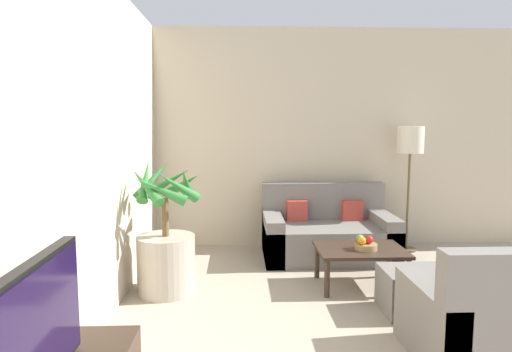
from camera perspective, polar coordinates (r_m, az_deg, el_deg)
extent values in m
cube|color=beige|center=(6.06, 18.07, 4.51)|extent=(7.84, 0.06, 2.70)
cube|color=beige|center=(2.98, -22.94, 2.31)|extent=(0.06, 7.35, 2.70)
cube|color=black|center=(1.82, -26.77, -17.53)|extent=(0.05, 0.87, 0.49)
cube|color=black|center=(1.81, -25.93, -17.64)|extent=(0.01, 0.83, 0.45)
cylinder|color=#ADA393|center=(4.31, -11.14, -10.77)|extent=(0.52, 0.52, 0.53)
cylinder|color=brown|center=(4.20, -11.27, -5.04)|extent=(0.06, 0.06, 0.35)
cone|color=#2D7533|center=(4.12, -8.77, -0.85)|extent=(0.10, 0.44, 0.35)
cone|color=#2D7533|center=(4.28, -9.09, -1.04)|extent=(0.40, 0.40, 0.29)
cone|color=#2D7533|center=(4.35, -10.95, -0.74)|extent=(0.45, 0.10, 0.32)
cone|color=#2D7533|center=(4.29, -12.73, -0.36)|extent=(0.36, 0.36, 0.38)
cone|color=#2D7533|center=(4.18, -13.65, -0.49)|extent=(0.10, 0.40, 0.39)
cone|color=#2D7533|center=(4.04, -13.60, -1.23)|extent=(0.38, 0.38, 0.34)
cone|color=#2D7533|center=(3.95, -11.84, -1.77)|extent=(0.46, 0.10, 0.29)
cone|color=#2D7533|center=(4.00, -9.71, -1.27)|extent=(0.39, 0.39, 0.33)
cube|color=slate|center=(5.34, 8.99, -8.07)|extent=(1.47, 0.88, 0.39)
cube|color=slate|center=(5.60, 8.35, -3.04)|extent=(1.47, 0.16, 0.44)
cube|color=slate|center=(5.24, 2.11, -7.60)|extent=(0.20, 0.88, 0.51)
cube|color=slate|center=(5.48, 15.58, -7.19)|extent=(0.20, 0.88, 0.51)
cube|color=#B23D33|center=(5.45, 5.13, -4.33)|extent=(0.24, 0.12, 0.24)
cube|color=#B23D33|center=(5.57, 11.92, -4.20)|extent=(0.24, 0.12, 0.24)
cylinder|color=brown|center=(5.92, 18.25, -8.68)|extent=(0.24, 0.24, 0.03)
cylinder|color=brown|center=(5.79, 18.47, -3.00)|extent=(0.03, 0.03, 1.16)
cylinder|color=beige|center=(5.72, 18.75, 4.32)|extent=(0.31, 0.31, 0.32)
cylinder|color=#38281E|center=(4.19, 8.87, -12.56)|extent=(0.05, 0.05, 0.34)
cylinder|color=#38281E|center=(4.39, 18.48, -11.95)|extent=(0.05, 0.05, 0.34)
cylinder|color=#38281E|center=(4.67, 7.64, -10.50)|extent=(0.05, 0.05, 0.34)
cylinder|color=#38281E|center=(4.85, 16.31, -10.07)|extent=(0.05, 0.05, 0.34)
cube|color=#38281E|center=(4.46, 12.94, -8.98)|extent=(0.82, 0.60, 0.03)
cylinder|color=#997A4C|center=(4.42, 13.57, -8.57)|extent=(0.21, 0.21, 0.06)
sphere|color=red|center=(4.41, 13.95, -7.72)|extent=(0.08, 0.08, 0.08)
sphere|color=olive|center=(4.43, 12.87, -7.63)|extent=(0.07, 0.07, 0.07)
sphere|color=orange|center=(4.35, 13.10, -7.89)|extent=(0.08, 0.08, 0.08)
cube|color=slate|center=(3.44, 25.52, -17.03)|extent=(0.77, 0.81, 0.41)
cube|color=slate|center=(3.03, 28.87, -12.04)|extent=(0.77, 0.16, 0.43)
cube|color=slate|center=(3.30, 20.69, -16.91)|extent=(0.16, 0.81, 0.51)
cube|color=slate|center=(4.07, 19.63, -13.38)|extent=(0.59, 0.45, 0.36)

